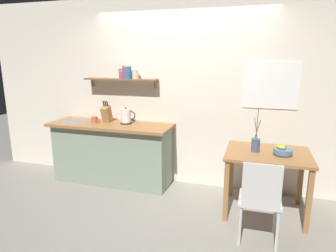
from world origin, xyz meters
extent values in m
plane|color=gray|center=(0.00, 0.00, 0.00)|extent=(14.00, 14.00, 0.00)
cube|color=silver|center=(0.20, 0.65, 1.35)|extent=(6.80, 0.10, 2.70)
cube|color=white|center=(1.20, 0.59, 1.51)|extent=(0.69, 0.01, 0.61)
cube|color=silver|center=(1.20, 0.60, 1.51)|extent=(0.63, 0.01, 0.55)
cube|color=gray|center=(-1.00, 0.32, 0.44)|extent=(1.74, 0.52, 0.87)
cube|color=#9E6B3D|center=(-1.00, 0.30, 0.89)|extent=(1.83, 0.63, 0.04)
cylinder|color=#B7BABF|center=(-1.59, 0.28, 0.91)|extent=(0.38, 0.38, 0.01)
cube|color=brown|center=(-0.90, 0.49, 1.55)|extent=(1.13, 0.18, 0.02)
cube|color=#99754C|center=(-1.42, 0.57, 1.48)|extent=(0.02, 0.06, 0.12)
cube|color=#99754C|center=(-0.39, 0.57, 1.48)|extent=(0.02, 0.06, 0.12)
cylinder|color=#7F5689|center=(-0.89, 0.49, 1.61)|extent=(0.08, 0.08, 0.11)
cylinder|color=silver|center=(-0.89, 0.49, 1.67)|extent=(0.08, 0.08, 0.01)
cylinder|color=#7F5689|center=(-0.89, 0.49, 1.63)|extent=(0.08, 0.08, 0.14)
cylinder|color=silver|center=(-0.89, 0.49, 1.70)|extent=(0.08, 0.08, 0.01)
cylinder|color=#BC4238|center=(-0.81, 0.49, 1.65)|extent=(0.10, 0.10, 0.18)
cylinder|color=silver|center=(-0.81, 0.49, 1.75)|extent=(0.11, 0.11, 0.01)
cylinder|color=#3366A3|center=(-0.79, 0.49, 1.64)|extent=(0.11, 0.11, 0.17)
cylinder|color=silver|center=(-0.79, 0.49, 1.73)|extent=(0.12, 0.12, 0.01)
cylinder|color=beige|center=(-0.67, 0.49, 1.62)|extent=(0.09, 0.09, 0.12)
cylinder|color=silver|center=(-0.67, 0.49, 1.68)|extent=(0.10, 0.10, 0.01)
cube|color=#9E6B3D|center=(1.20, 0.03, 0.75)|extent=(0.97, 0.78, 0.03)
cube|color=#9E6B3D|center=(0.77, -0.31, 0.37)|extent=(0.06, 0.06, 0.74)
cube|color=#9E6B3D|center=(1.64, -0.31, 0.37)|extent=(0.06, 0.06, 0.74)
cube|color=#9E6B3D|center=(0.77, 0.37, 0.37)|extent=(0.06, 0.06, 0.74)
cube|color=#9E6B3D|center=(1.64, 0.37, 0.37)|extent=(0.06, 0.06, 0.74)
cube|color=silver|center=(1.13, -0.57, 0.45)|extent=(0.42, 0.40, 0.03)
cube|color=silver|center=(1.14, -0.76, 0.68)|extent=(0.37, 0.03, 0.44)
cylinder|color=silver|center=(1.31, -0.40, 0.22)|extent=(0.03, 0.03, 0.43)
cylinder|color=silver|center=(0.95, -0.41, 0.22)|extent=(0.03, 0.03, 0.43)
cylinder|color=silver|center=(1.31, -0.74, 0.22)|extent=(0.03, 0.03, 0.43)
cylinder|color=silver|center=(0.96, -0.74, 0.22)|extent=(0.03, 0.03, 0.43)
cylinder|color=#51759E|center=(1.36, -0.02, 0.78)|extent=(0.10, 0.10, 0.01)
cylinder|color=#51759E|center=(1.36, -0.02, 0.81)|extent=(0.21, 0.21, 0.06)
ellipsoid|color=yellow|center=(1.34, -0.02, 0.86)|extent=(0.13, 0.12, 0.04)
sphere|color=#8EA84C|center=(1.37, 0.01, 0.86)|extent=(0.07, 0.07, 0.07)
cylinder|color=#475675|center=(1.06, 0.02, 0.85)|extent=(0.10, 0.10, 0.16)
cylinder|color=brown|center=(1.05, 0.01, 1.06)|extent=(0.05, 0.01, 0.26)
cylinder|color=brown|center=(1.06, 0.02, 1.11)|extent=(0.02, 0.04, 0.37)
cylinder|color=brown|center=(1.07, 0.03, 1.04)|extent=(0.06, 0.03, 0.23)
cylinder|color=black|center=(-0.78, 0.37, 0.92)|extent=(0.17, 0.17, 0.02)
cylinder|color=white|center=(-0.78, 0.37, 1.03)|extent=(0.15, 0.15, 0.20)
sphere|color=black|center=(-0.78, 0.37, 1.14)|extent=(0.02, 0.02, 0.02)
cone|color=white|center=(-0.87, 0.37, 1.07)|extent=(0.04, 0.04, 0.04)
torus|color=black|center=(-0.69, 0.37, 1.04)|extent=(0.13, 0.02, 0.13)
cube|color=tan|center=(-1.10, 0.37, 1.04)|extent=(0.11, 0.19, 0.25)
cylinder|color=black|center=(-1.13, 0.35, 1.20)|extent=(0.02, 0.04, 0.08)
cylinder|color=black|center=(-1.10, 0.35, 1.20)|extent=(0.02, 0.04, 0.08)
cylinder|color=black|center=(-1.07, 0.35, 1.20)|extent=(0.02, 0.04, 0.08)
cylinder|color=#C6664C|center=(-1.26, 0.29, 0.96)|extent=(0.09, 0.09, 0.09)
torus|color=#C6664C|center=(-1.20, 0.29, 0.96)|extent=(0.07, 0.01, 0.07)
camera|label=1|loc=(1.04, -3.49, 1.87)|focal=31.54mm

